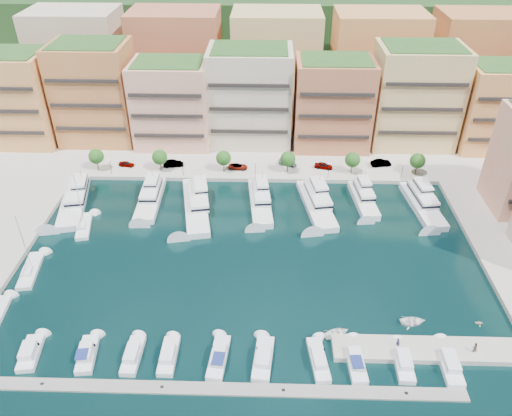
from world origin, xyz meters
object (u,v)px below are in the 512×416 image
Objects in this scene: cruiser_1 at (87,355)px; car_0 at (127,164)px; yacht_0 at (75,199)px; car_2 at (238,167)px; tender_2 at (413,321)px; cruiser_9 at (449,363)px; cruiser_5 at (263,359)px; cruiser_4 at (219,358)px; sailboat_1 at (31,271)px; yacht_6 at (422,202)px; car_3 at (288,163)px; tender_0 at (336,334)px; car_4 at (323,166)px; sailboat_2 at (84,227)px; yacht_3 at (260,199)px; cruiser_6 at (318,360)px; car_5 at (381,163)px; cruiser_7 at (355,361)px; tree_3 at (288,159)px; cruiser_0 at (30,353)px; tree_2 at (224,158)px; person_1 at (475,347)px; lamppost_0 at (110,164)px; tree_1 at (160,157)px; tree_4 at (353,160)px; yacht_2 at (196,202)px; car_1 at (173,163)px; tree_0 at (96,156)px; person_0 at (398,342)px; yacht_5 at (363,197)px; lamppost_1 at (182,165)px; lamppost_4 at (403,168)px; tender_3 at (479,323)px; cruiser_3 at (168,357)px; lamppost_3 at (329,167)px.

car_0 is (-8.37, 59.93, 1.11)m from cruiser_1.
car_2 is at bearing 22.85° from yacht_0.
cruiser_9 is at bearing -163.74° from tender_2.
cruiser_4 is at bearing -179.83° from cruiser_5.
cruiser_5 is 0.66× the size of sailboat_1.
yacht_6 is 4.07× the size of car_3.
car_4 reaches higher than tender_0.
tender_2 is at bearing 15.10° from cruiser_4.
yacht_3 is at bearing 15.78° from sailboat_2.
tender_2 is at bearing -139.70° from car_3.
car_3 reaches higher than cruiser_6.
car_5 is (36.19, 62.09, 1.29)m from cruiser_4.
car_2 reaches higher than cruiser_7.
car_3 is (0.16, 3.62, -3.06)m from tree_3.
tender_2 is (62.10, 8.66, -0.10)m from cruiser_0.
tree_3 is (16.00, 0.00, 0.00)m from tree_2.
cruiser_1 is 36.17m from sailboat_2.
lamppost_0 is at bearing -46.12° from person_1.
cruiser_0 is 45.48m from cruiser_6.
tree_1 reaches higher than car_3.
person_1 is (33.09, 2.08, 1.39)m from cruiser_5.
yacht_6 is 2.53× the size of cruiser_1.
tree_4 is at bearing 105.43° from car_5.
car_1 is (-8.05, 17.05, 0.63)m from yacht_2.
tree_0 is 77.78m from cruiser_6.
yacht_6 is 73.27m from car_0.
car_3 reaches higher than cruiser_1.
sailboat_1 is at bearing -142.49° from tree_3.
car_0 is at bearing 81.19° from car_5.
lamppost_0 is 80.22m from person_0.
lamppost_0 is 77.22m from cruiser_7.
yacht_5 is 15.94m from car_4.
cruiser_6 is 20.17m from cruiser_9.
car_3 is (44.16, 5.92, -2.14)m from lamppost_0.
lamppost_1 is 1.00× the size of lamppost_4.
cruiser_4 is 0.99× the size of cruiser_9.
lamppost_1 is at bearing -174.94° from tree_3.
cruiser_0 is 1.85× the size of car_0.
tree_0 is at bearing 59.53° from tender_3.
car_5 reaches higher than tender_3.
cruiser_3 is at bearing 179.97° from cruiser_6.
cruiser_0 is 49.20m from tender_0.
tree_4 is 51.81m from tender_3.
car_2 is at bearing 112.51° from yacht_3.
lamppost_3 reaches higher than cruiser_7.
tree_4 reaches higher than cruiser_9.
lamppost_1 reaches higher than person_1.
tree_1 reaches higher than lamppost_1.
cruiser_4 reaches higher than cruiser_9.
cruiser_0 is at bearing -141.42° from lamppost_4.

